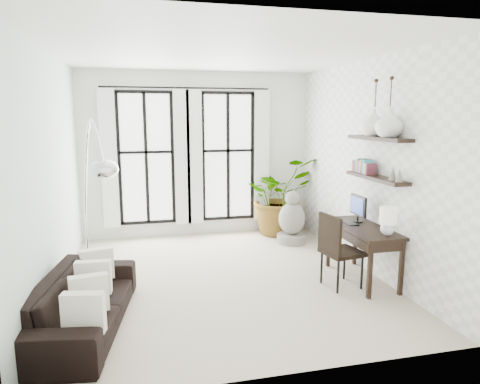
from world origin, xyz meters
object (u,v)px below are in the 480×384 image
object	(u,v)px
desk_chair	(337,246)
arc_lamp	(92,162)
desk	(364,231)
plant	(278,196)
buddha	(292,221)
sofa	(83,302)

from	to	relation	value
desk_chair	arc_lamp	bearing A→B (deg)	164.48
desk	plant	bearing A→B (deg)	98.01
desk	desk_chair	size ratio (longest dim) A/B	1.30
desk_chair	buddha	distance (m)	2.16
sofa	desk_chair	xyz separation A→B (m)	(3.27, 0.44, 0.28)
sofa	desk	xyz separation A→B (m)	(3.74, 0.55, 0.43)
plant	desk	distance (m)	2.77
desk_chair	buddha	xyz separation A→B (m)	(0.13, 2.15, -0.18)
desk_chair	arc_lamp	distance (m)	3.41
arc_lamp	buddha	bearing A→B (deg)	28.96
buddha	sofa	bearing A→B (deg)	-142.80
sofa	buddha	bearing A→B (deg)	-44.09
desk_chair	buddha	size ratio (longest dim) A/B	1.05
arc_lamp	buddha	distance (m)	4.02
desk	desk_chair	bearing A→B (deg)	-166.85
plant	desk_chair	xyz separation A→B (m)	(-0.09, -2.85, -0.18)
desk	buddha	world-z (taller)	desk
desk_chair	desk	bearing A→B (deg)	3.42
desk_chair	buddha	bearing A→B (deg)	76.70
sofa	buddha	size ratio (longest dim) A/B	2.15
arc_lamp	buddha	xyz separation A→B (m)	(3.31, 1.83, -1.39)
sofa	arc_lamp	xyz separation A→B (m)	(0.10, 0.76, 1.49)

